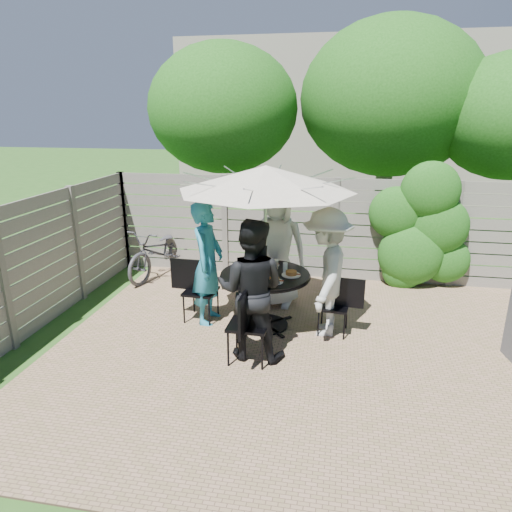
% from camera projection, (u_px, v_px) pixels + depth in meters
% --- Properties ---
extents(backyard_envelope, '(60.00, 60.00, 5.00)m').
position_uv_depth(backyard_envelope, '(345.00, 121.00, 14.38)').
color(backyard_envelope, '#264D18').
rests_on(backyard_envelope, ground).
extents(patio_table, '(1.28, 1.28, 0.81)m').
position_uv_depth(patio_table, '(265.00, 290.00, 6.34)').
color(patio_table, black).
rests_on(patio_table, ground).
extents(umbrella, '(2.45, 2.45, 2.27)m').
position_uv_depth(umbrella, '(266.00, 178.00, 5.87)').
color(umbrella, silver).
rests_on(umbrella, ground).
extents(chair_back, '(0.49, 0.69, 0.93)m').
position_uv_depth(chair_back, '(277.00, 284.00, 7.32)').
color(chair_back, black).
rests_on(chair_back, ground).
extents(person_back, '(0.95, 0.64, 1.89)m').
position_uv_depth(person_back, '(276.00, 247.00, 6.99)').
color(person_back, silver).
rests_on(person_back, ground).
extents(chair_left, '(0.68, 0.47, 0.92)m').
position_uv_depth(chair_left, '(200.00, 302.00, 6.63)').
color(chair_left, black).
rests_on(chair_left, ground).
extents(person_left, '(0.45, 0.66, 1.77)m').
position_uv_depth(person_left, '(208.00, 263.00, 6.42)').
color(person_left, teal).
rests_on(person_left, ground).
extents(chair_front, '(0.49, 0.72, 0.99)m').
position_uv_depth(chair_front, '(249.00, 339.00, 5.52)').
color(chair_front, black).
rests_on(chair_front, ground).
extents(person_front, '(0.89, 0.71, 1.76)m').
position_uv_depth(person_front, '(251.00, 290.00, 5.47)').
color(person_front, black).
rests_on(person_front, ground).
extents(chair_right, '(0.62, 0.43, 0.83)m').
position_uv_depth(chair_right, '(334.00, 317.00, 6.22)').
color(chair_right, black).
rests_on(chair_right, ground).
extents(person_right, '(0.70, 1.16, 1.76)m').
position_uv_depth(person_right, '(326.00, 273.00, 6.06)').
color(person_right, '#AFB0AB').
rests_on(person_right, ground).
extents(plate_back, '(0.26, 0.26, 0.06)m').
position_uv_depth(plate_back, '(270.00, 264.00, 6.59)').
color(plate_back, white).
rests_on(plate_back, patio_table).
extents(plate_left, '(0.26, 0.26, 0.06)m').
position_uv_depth(plate_left, '(240.00, 270.00, 6.33)').
color(plate_left, white).
rests_on(plate_left, patio_table).
extents(plate_front, '(0.26, 0.26, 0.06)m').
position_uv_depth(plate_front, '(260.00, 281.00, 5.92)').
color(plate_front, white).
rests_on(plate_front, patio_table).
extents(plate_right, '(0.26, 0.26, 0.06)m').
position_uv_depth(plate_right, '(291.00, 274.00, 6.18)').
color(plate_right, white).
rests_on(plate_right, patio_table).
extents(plate_extra, '(0.24, 0.24, 0.06)m').
position_uv_depth(plate_extra, '(274.00, 280.00, 5.94)').
color(plate_extra, white).
rests_on(plate_extra, patio_table).
extents(glass_back, '(0.07, 0.07, 0.14)m').
position_uv_depth(glass_back, '(262.00, 262.00, 6.50)').
color(glass_back, silver).
rests_on(glass_back, patio_table).
extents(glass_left, '(0.07, 0.07, 0.14)m').
position_uv_depth(glass_left, '(245.00, 270.00, 6.20)').
color(glass_left, silver).
rests_on(glass_left, patio_table).
extents(glass_front, '(0.07, 0.07, 0.14)m').
position_uv_depth(glass_front, '(269.00, 276.00, 5.98)').
color(glass_front, silver).
rests_on(glass_front, patio_table).
extents(glass_right, '(0.07, 0.07, 0.14)m').
position_uv_depth(glass_right, '(285.00, 268.00, 6.28)').
color(glass_right, silver).
rests_on(glass_right, patio_table).
extents(syrup_jug, '(0.09, 0.09, 0.16)m').
position_uv_depth(syrup_jug, '(262.00, 266.00, 6.30)').
color(syrup_jug, '#59280C').
rests_on(syrup_jug, patio_table).
extents(coffee_cup, '(0.08, 0.08, 0.12)m').
position_uv_depth(coffee_cup, '(275.00, 265.00, 6.43)').
color(coffee_cup, '#C6B293').
rests_on(coffee_cup, patio_table).
extents(bicycle, '(1.04, 1.88, 0.94)m').
position_uv_depth(bicycle, '(160.00, 251.00, 8.38)').
color(bicycle, '#333338').
rests_on(bicycle, ground).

